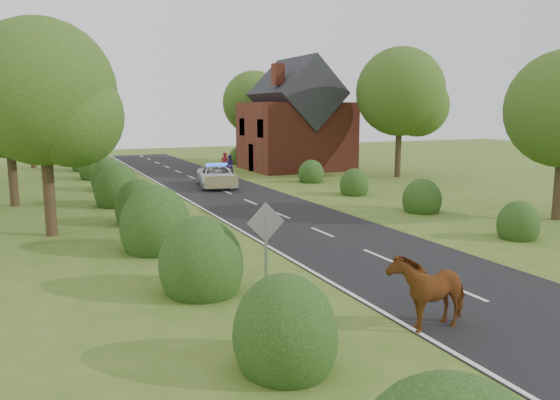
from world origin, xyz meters
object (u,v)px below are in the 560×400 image
police_van (217,176)px  pedestrian_red (225,164)px  cow (428,295)px  pedestrian_purple (229,165)px  road_sign (266,235)px

police_van → pedestrian_red: 6.26m
cow → pedestrian_purple: 30.04m
cow → pedestrian_red: pedestrian_red is taller
police_van → pedestrian_red: pedestrian_red is taller
road_sign → pedestrian_red: road_sign is taller
road_sign → pedestrian_purple: (8.01, 26.12, -0.88)m
road_sign → cow: road_sign is taller
pedestrian_red → pedestrian_purple: size_ratio=1.12×
cow → road_sign: bearing=-147.2°
cow → pedestrian_purple: bearing=165.3°
cow → pedestrian_purple: (5.42, 29.55, 0.05)m
road_sign → police_van: bearing=75.7°
road_sign → pedestrian_red: size_ratio=1.45×
cow → pedestrian_purple: size_ratio=1.32×
police_van → pedestrian_red: size_ratio=3.03×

